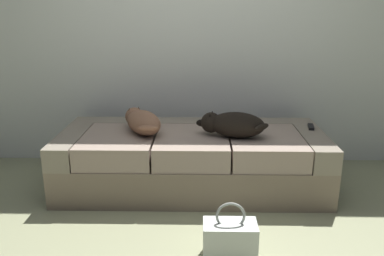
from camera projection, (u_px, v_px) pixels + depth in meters
The scene contains 6 objects.
back_wall at pixel (193, 14), 3.66m from camera, with size 6.40×0.10×2.80m, color white.
couch at pixel (192, 159), 3.35m from camera, with size 2.17×0.92×0.48m.
dog_tan at pixel (142, 121), 3.24m from camera, with size 0.41×0.51×0.19m.
dog_dark at pixel (232, 124), 3.14m from camera, with size 0.58×0.34×0.20m.
tv_remote at pixel (311, 127), 3.39m from camera, with size 0.04×0.15×0.02m, color black.
handbag at pixel (230, 240), 2.39m from camera, with size 0.32×0.18×0.38m.
Camera 1 is at (0.06, -2.01, 1.46)m, focal length 37.38 mm.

